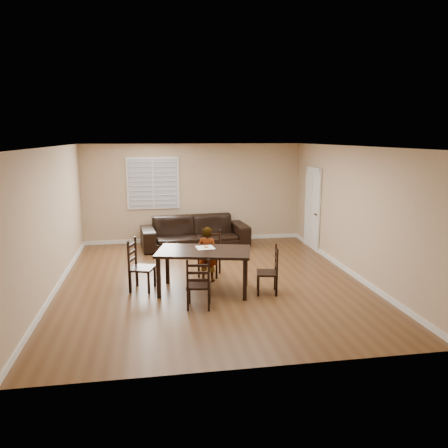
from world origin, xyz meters
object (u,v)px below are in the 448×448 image
(chair_right, at_px, (273,272))
(chair_near, at_px, (211,254))
(chair_left, at_px, (136,267))
(dining_table, at_px, (204,255))
(chair_far, at_px, (198,287))
(sofa, at_px, (195,232))
(child, at_px, (208,254))
(donut, at_px, (206,247))

(chair_right, bearing_deg, chair_near, -131.82)
(chair_left, bearing_deg, chair_right, -86.18)
(dining_table, bearing_deg, chair_near, 89.33)
(chair_far, xyz_separation_m, chair_right, (1.46, 0.58, 0.00))
(chair_near, xyz_separation_m, sofa, (-0.10, 2.35, -0.03))
(sofa, bearing_deg, child, -95.98)
(donut, bearing_deg, chair_far, -104.14)
(chair_left, height_order, chair_right, chair_left)
(child, distance_m, donut, 0.51)
(chair_near, height_order, child, child)
(donut, bearing_deg, chair_near, 77.18)
(chair_near, xyz_separation_m, chair_right, (0.99, -1.35, -0.03))
(chair_left, xyz_separation_m, sofa, (1.43, 3.09, -0.04))
(chair_far, relative_size, donut, 9.57)
(sofa, bearing_deg, dining_table, -98.35)
(dining_table, relative_size, donut, 20.08)
(chair_near, bearing_deg, chair_far, -83.93)
(chair_near, bearing_deg, child, -85.35)
(chair_left, height_order, child, child)
(dining_table, distance_m, chair_right, 1.33)
(chair_far, bearing_deg, chair_near, -93.93)
(chair_near, relative_size, chair_far, 1.07)
(child, bearing_deg, donut, 107.36)
(chair_near, distance_m, donut, 0.97)
(donut, bearing_deg, dining_table, -109.73)
(chair_near, xyz_separation_m, donut, (-0.20, -0.87, 0.39))
(child, height_order, sofa, child)
(child, relative_size, sofa, 0.40)
(chair_near, bearing_deg, dining_table, -84.44)
(donut, bearing_deg, chair_left, 174.57)
(chair_left, bearing_deg, donut, -78.11)
(chair_left, bearing_deg, chair_near, -46.81)
(dining_table, relative_size, chair_far, 2.10)
(chair_far, distance_m, chair_left, 1.59)
(child, relative_size, donut, 11.89)
(chair_left, relative_size, chair_right, 1.10)
(chair_far, relative_size, sofa, 0.32)
(donut, bearing_deg, chair_right, -21.90)
(chair_left, xyz_separation_m, donut, (1.33, -0.13, 0.38))
(child, bearing_deg, sofa, -62.46)
(chair_far, bearing_deg, child, -93.50)
(chair_right, xyz_separation_m, donut, (-1.19, 0.48, 0.42))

